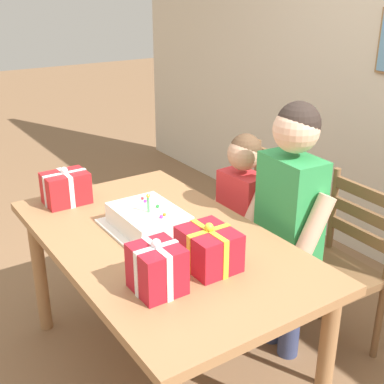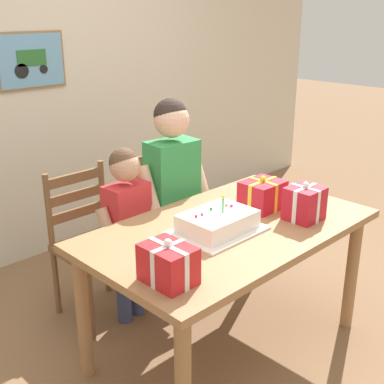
{
  "view_description": "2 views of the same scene",
  "coord_description": "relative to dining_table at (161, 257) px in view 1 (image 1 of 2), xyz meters",
  "views": [
    {
      "loc": [
        1.75,
        -1.0,
        1.8
      ],
      "look_at": [
        -0.14,
        0.26,
        0.87
      ],
      "focal_mm": 47.7,
      "sensor_mm": 36.0,
      "label": 1
    },
    {
      "loc": [
        -1.82,
        -1.57,
        1.82
      ],
      "look_at": [
        -0.16,
        0.11,
        0.95
      ],
      "focal_mm": 47.36,
      "sensor_mm": 36.0,
      "label": 2
    }
  ],
  "objects": [
    {
      "name": "gift_box_beside_cake",
      "position": [
        0.35,
        -0.22,
        0.19
      ],
      "size": [
        0.18,
        0.17,
        0.21
      ],
      "color": "red",
      "rests_on": "dining_table"
    },
    {
      "name": "dining_table",
      "position": [
        0.0,
        0.0,
        0.0
      ],
      "size": [
        1.52,
        0.89,
        0.75
      ],
      "color": "#9E7047",
      "rests_on": "ground"
    },
    {
      "name": "chair_right",
      "position": [
        0.3,
        0.83,
        -0.19
      ],
      "size": [
        0.44,
        0.44,
        0.92
      ],
      "color": "brown",
      "rests_on": "ground"
    },
    {
      "name": "gift_box_red_large",
      "position": [
        -0.6,
        -0.2,
        0.18
      ],
      "size": [
        0.17,
        0.22,
        0.2
      ],
      "color": "red",
      "rests_on": "dining_table"
    },
    {
      "name": "child_older",
      "position": [
        0.17,
        0.62,
        0.15
      ],
      "size": [
        0.49,
        0.28,
        1.32
      ],
      "color": "#38426B",
      "rests_on": "ground"
    },
    {
      "name": "ground_plane",
      "position": [
        0.0,
        0.0,
        -0.66
      ],
      "size": [
        20.0,
        20.0,
        0.0
      ],
      "primitive_type": "plane",
      "color": "#846042"
    },
    {
      "name": "chair_left",
      "position": [
        -0.3,
        0.83,
        -0.19
      ],
      "size": [
        0.42,
        0.42,
        0.92
      ],
      "color": "brown",
      "rests_on": "ground"
    },
    {
      "name": "birthday_cake",
      "position": [
        -0.1,
        -0.01,
        0.15
      ],
      "size": [
        0.44,
        0.34,
        0.19
      ],
      "color": "white",
      "rests_on": "dining_table"
    },
    {
      "name": "gift_box_corner_small",
      "position": [
        0.32,
        0.04,
        0.18
      ],
      "size": [
        0.23,
        0.19,
        0.19
      ],
      "color": "red",
      "rests_on": "dining_table"
    },
    {
      "name": "child_younger",
      "position": [
        -0.19,
        0.62,
        0.0
      ],
      "size": [
        0.4,
        0.23,
        1.09
      ],
      "color": "#38426B",
      "rests_on": "ground"
    }
  ]
}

